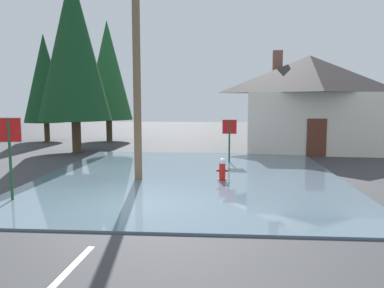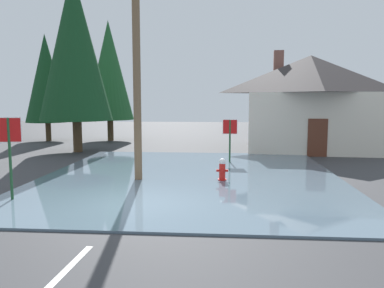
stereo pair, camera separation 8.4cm
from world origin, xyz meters
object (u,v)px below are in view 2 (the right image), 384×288
object	(u,v)px
stop_sign_near	(9,142)
stop_sign_far	(230,132)
pine_tree_mid_left	(46,78)
house	(309,101)
utility_pole	(136,50)
pine_tree_short_left	(74,46)
fire_hydrant	(222,170)
pine_tree_tall_left	(109,71)

from	to	relation	value
stop_sign_near	stop_sign_far	xyz separation A→B (m)	(6.56, 7.38, -0.32)
pine_tree_mid_left	house	bearing A→B (deg)	-9.94
stop_sign_near	utility_pole	xyz separation A→B (m)	(3.11, 3.15, 2.97)
pine_tree_short_left	fire_hydrant	bearing A→B (deg)	-41.99
utility_pole	pine_tree_tall_left	size ratio (longest dim) A/B	1.07
stop_sign_near	pine_tree_mid_left	size ratio (longest dim) A/B	0.33
house	pine_tree_short_left	bearing A→B (deg)	-170.14
stop_sign_near	house	distance (m)	17.34
pine_tree_short_left	stop_sign_far	bearing A→B (deg)	-21.00
fire_hydrant	stop_sign_far	size ratio (longest dim) A/B	0.42
fire_hydrant	stop_sign_far	xyz separation A→B (m)	(0.34, 4.15, 1.04)
stop_sign_far	house	xyz separation A→B (m)	(4.83, 5.65, 1.44)
stop_sign_near	pine_tree_mid_left	xyz separation A→B (m)	(-6.33, 16.14, 2.68)
pine_tree_tall_left	pine_tree_short_left	xyz separation A→B (m)	(-0.15, -6.04, 0.93)
stop_sign_near	fire_hydrant	xyz separation A→B (m)	(6.21, 3.23, -1.36)
fire_hydrant	pine_tree_mid_left	bearing A→B (deg)	134.19
pine_tree_tall_left	pine_tree_short_left	distance (m)	6.11
fire_hydrant	pine_tree_mid_left	size ratio (longest dim) A/B	0.11
stop_sign_far	pine_tree_tall_left	xyz separation A→B (m)	(-8.49, 9.35, 3.56)
stop_sign_near	utility_pole	size ratio (longest dim) A/B	0.27
stop_sign_near	house	xyz separation A→B (m)	(11.39, 13.04, 1.12)
stop_sign_near	utility_pole	distance (m)	5.33
fire_hydrant	utility_pole	size ratio (longest dim) A/B	0.09
utility_pole	stop_sign_far	xyz separation A→B (m)	(3.44, 4.23, -3.29)
fire_hydrant	pine_tree_short_left	size ratio (longest dim) A/B	0.09
pine_tree_mid_left	pine_tree_short_left	bearing A→B (deg)	-51.99
stop_sign_near	house	size ratio (longest dim) A/B	0.31
stop_sign_far	pine_tree_tall_left	size ratio (longest dim) A/B	0.24
fire_hydrant	pine_tree_short_left	distance (m)	12.45
stop_sign_near	fire_hydrant	bearing A→B (deg)	27.49
utility_pole	stop_sign_far	size ratio (longest dim) A/B	4.42
house	pine_tree_short_left	world-z (taller)	pine_tree_short_left
stop_sign_far	fire_hydrant	bearing A→B (deg)	-94.73
stop_sign_far	pine_tree_mid_left	xyz separation A→B (m)	(-12.89, 8.76, 3.00)
utility_pole	pine_tree_tall_left	world-z (taller)	utility_pole
stop_sign_near	pine_tree_mid_left	bearing A→B (deg)	111.42
stop_sign_far	utility_pole	bearing A→B (deg)	-129.14
pine_tree_mid_left	pine_tree_short_left	size ratio (longest dim) A/B	0.75
fire_hydrant	house	size ratio (longest dim) A/B	0.11
utility_pole	pine_tree_mid_left	xyz separation A→B (m)	(-9.45, 12.99, -0.29)
utility_pole	house	bearing A→B (deg)	50.08
pine_tree_tall_left	utility_pole	bearing A→B (deg)	-69.63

